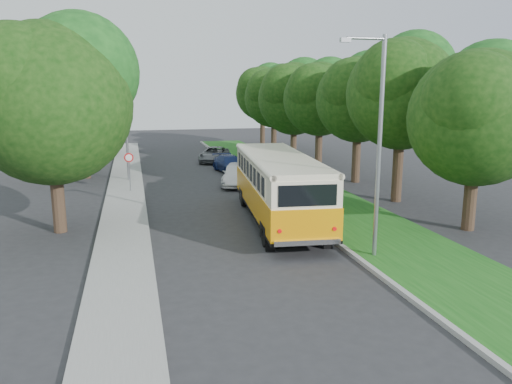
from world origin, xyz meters
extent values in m
plane|color=#2A2A2D|center=(0.00, 0.00, 0.00)|extent=(120.00, 120.00, 0.00)
cube|color=gray|center=(3.60, 5.00, 0.07)|extent=(0.20, 70.00, 0.15)
cube|color=#185316|center=(5.95, 5.00, 0.07)|extent=(4.50, 70.00, 0.13)
cube|color=gray|center=(-4.80, 5.00, 0.06)|extent=(2.20, 70.00, 0.12)
cylinder|color=#332319|center=(10.15, 0.00, 1.67)|extent=(0.56, 0.56, 3.35)
sphere|color=#0F340B|center=(10.15, 0.00, 4.95)|extent=(5.85, 5.85, 5.85)
sphere|color=#0F340B|center=(11.18, 0.58, 6.12)|extent=(4.38, 4.38, 4.38)
sphere|color=#0F340B|center=(9.28, -0.73, 5.68)|extent=(4.09, 4.09, 4.09)
cylinder|color=#332319|center=(9.96, 6.00, 2.13)|extent=(0.56, 0.56, 4.26)
sphere|color=#0F340B|center=(9.96, 6.00, 5.91)|extent=(5.98, 5.98, 5.98)
sphere|color=#0F340B|center=(11.01, 6.60, 7.10)|extent=(4.49, 4.49, 4.49)
sphere|color=#0F340B|center=(9.06, 5.25, 6.65)|extent=(4.19, 4.19, 4.19)
cylinder|color=#332319|center=(10.28, 12.00, 1.98)|extent=(0.56, 0.56, 3.95)
sphere|color=#0F340B|center=(10.28, 12.00, 5.49)|extent=(5.61, 5.61, 5.61)
sphere|color=#0F340B|center=(11.26, 12.56, 6.62)|extent=(4.21, 4.21, 4.21)
sphere|color=#0F340B|center=(9.44, 11.30, 6.20)|extent=(3.92, 3.92, 3.92)
cylinder|color=#332319|center=(9.90, 18.00, 1.93)|extent=(0.56, 0.56, 3.86)
sphere|color=#0F340B|center=(9.90, 18.00, 5.41)|extent=(5.64, 5.64, 5.64)
sphere|color=#0F340B|center=(10.89, 18.56, 6.54)|extent=(4.23, 4.23, 4.23)
sphere|color=#0F340B|center=(9.05, 17.30, 6.12)|extent=(3.95, 3.95, 3.95)
cylinder|color=#332319|center=(9.80, 24.00, 1.79)|extent=(0.56, 0.56, 3.58)
sphere|color=#0F340B|center=(9.80, 24.00, 5.33)|extent=(6.36, 6.36, 6.36)
sphere|color=#0F340B|center=(10.91, 24.64, 6.60)|extent=(4.77, 4.77, 4.77)
sphere|color=#0F340B|center=(8.84, 23.21, 6.12)|extent=(4.45, 4.45, 4.45)
cylinder|color=#332319|center=(9.67, 30.00, 1.84)|extent=(0.56, 0.56, 3.68)
sphere|color=#0F340B|center=(9.67, 30.00, 5.31)|extent=(5.91, 5.91, 5.91)
sphere|color=#0F340B|center=(10.70, 30.59, 6.49)|extent=(4.43, 4.43, 4.43)
sphere|color=#0F340B|center=(8.78, 29.26, 6.05)|extent=(4.14, 4.14, 4.14)
cylinder|color=#332319|center=(10.05, 36.00, 2.02)|extent=(0.56, 0.56, 4.05)
sphere|color=#0F340B|center=(10.05, 36.00, 5.69)|extent=(5.97, 5.97, 5.97)
sphere|color=#0F340B|center=(11.09, 36.60, 6.88)|extent=(4.48, 4.48, 4.48)
sphere|color=#0F340B|center=(9.15, 35.25, 6.43)|extent=(4.18, 4.18, 4.18)
cylinder|color=#332319|center=(-7.50, 4.00, 1.84)|extent=(0.56, 0.56, 3.68)
sphere|color=#0F340B|center=(-7.50, 4.00, 5.55)|extent=(6.80, 6.80, 6.80)
sphere|color=#0F340B|center=(-6.31, 4.68, 6.91)|extent=(5.10, 5.10, 5.10)
sphere|color=#0F340B|center=(-8.52, 3.15, 6.40)|extent=(4.76, 4.76, 4.76)
cylinder|color=#332319|center=(-7.50, 18.00, 1.84)|extent=(0.56, 0.56, 3.68)
sphere|color=#0F340B|center=(-7.50, 18.00, 5.55)|extent=(6.80, 6.80, 6.80)
sphere|color=#0F340B|center=(-6.31, 18.68, 6.91)|extent=(5.10, 5.10, 5.10)
sphere|color=#0F340B|center=(-8.52, 17.15, 6.40)|extent=(4.76, 4.76, 4.76)
cylinder|color=#332319|center=(-7.50, 30.00, 1.84)|extent=(0.56, 0.56, 3.68)
sphere|color=#0F340B|center=(-7.50, 30.00, 5.55)|extent=(6.80, 6.80, 6.80)
sphere|color=#0F340B|center=(-6.31, 30.68, 6.91)|extent=(5.10, 5.10, 5.10)
sphere|color=#0F340B|center=(-8.52, 29.15, 6.40)|extent=(4.76, 4.76, 4.76)
cylinder|color=gray|center=(4.30, -2.50, 4.00)|extent=(0.16, 0.16, 8.00)
cylinder|color=gray|center=(3.60, -2.50, 7.85)|extent=(1.40, 0.10, 0.10)
cube|color=gray|center=(2.85, -2.50, 7.78)|extent=(0.35, 0.16, 0.14)
cylinder|color=gray|center=(-4.60, 16.00, 3.75)|extent=(0.16, 0.16, 7.50)
cylinder|color=gray|center=(-5.30, 16.00, 7.35)|extent=(1.40, 0.10, 0.10)
cube|color=gray|center=(-6.05, 16.00, 7.28)|extent=(0.35, 0.16, 0.14)
cylinder|color=gray|center=(-4.50, 12.00, 1.25)|extent=(0.06, 0.06, 2.50)
cone|color=red|center=(-4.50, 11.96, 2.15)|extent=(0.56, 0.02, 0.56)
cone|color=white|center=(-4.50, 11.94, 2.15)|extent=(0.40, 0.02, 0.40)
imported|color=silver|center=(2.31, 13.08, 0.74)|extent=(2.93, 4.65, 1.47)
imported|color=silver|center=(2.21, 12.52, 0.64)|extent=(2.47, 4.08, 1.27)
imported|color=navy|center=(2.85, 18.07, 0.63)|extent=(2.39, 4.54, 1.25)
imported|color=slate|center=(2.55, 23.70, 0.65)|extent=(3.53, 5.10, 1.29)
camera|label=1|loc=(-4.21, -18.61, 6.17)|focal=35.00mm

